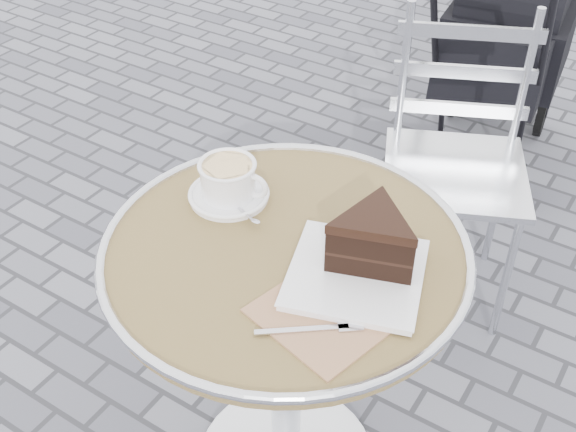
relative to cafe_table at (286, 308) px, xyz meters
The scene contains 5 objects.
cafe_table is the anchor object (origin of this frame).
cappuccino_set 0.28m from the cafe_table, 159.11° to the left, with size 0.19×0.16×0.08m.
cake_plate_set 0.28m from the cafe_table, ahead, with size 0.29×0.38×0.13m.
bistro_chair 0.88m from the cafe_table, 88.55° to the left, with size 0.53×0.53×0.89m.
baby_stroller 1.68m from the cafe_table, 93.68° to the left, with size 0.51×0.92×0.91m.
Camera 1 is at (0.56, -0.87, 1.64)m, focal length 45.00 mm.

